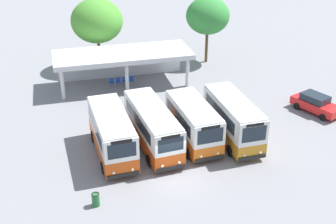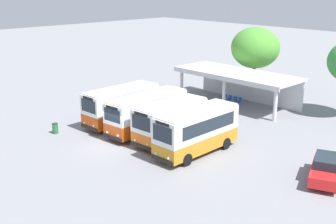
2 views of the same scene
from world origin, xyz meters
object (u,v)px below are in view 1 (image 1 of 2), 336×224
object	(u,v)px
waiting_chair_second_from_end	(118,81)
waiting_chair_end_by_column	(112,82)
city_bus_second_in_row	(153,126)
city_bus_fourth_amber	(233,118)
city_bus_middle_cream	(193,122)
waiting_chair_middle_seat	(125,80)
city_bus_nearest_orange	(112,133)
litter_bin_apron	(96,200)
waiting_chair_fourth_seat	(131,80)
parked_car_flank	(316,103)

from	to	relation	value
waiting_chair_second_from_end	waiting_chair_end_by_column	bearing A→B (deg)	-178.22
city_bus_second_in_row	city_bus_fourth_amber	bearing A→B (deg)	-5.09
city_bus_middle_cream	waiting_chair_middle_seat	xyz separation A→B (m)	(-3.24, 12.51, -1.29)
city_bus_nearest_orange	waiting_chair_second_from_end	bearing A→B (deg)	79.34
waiting_chair_end_by_column	city_bus_second_in_row	bearing A→B (deg)	-83.36
city_bus_fourth_amber	waiting_chair_middle_seat	distance (m)	14.35
city_bus_second_in_row	litter_bin_apron	size ratio (longest dim) A/B	9.13
city_bus_nearest_orange	litter_bin_apron	distance (m)	6.14
city_bus_middle_cream	litter_bin_apron	xyz separation A→B (m)	(-8.14, -5.76, -1.36)
city_bus_fourth_amber	waiting_chair_end_by_column	size ratio (longest dim) A/B	8.53
waiting_chair_middle_seat	litter_bin_apron	xyz separation A→B (m)	(-4.90, -18.27, -0.07)
waiting_chair_fourth_seat	litter_bin_apron	xyz separation A→B (m)	(-5.56, -18.23, -0.07)
parked_car_flank	waiting_chair_middle_seat	size ratio (longest dim) A/B	5.47
waiting_chair_middle_seat	litter_bin_apron	world-z (taller)	litter_bin_apron
city_bus_middle_cream	waiting_chair_middle_seat	distance (m)	12.99
waiting_chair_middle_seat	waiting_chair_fourth_seat	xyz separation A→B (m)	(0.65, -0.04, 0.00)
city_bus_fourth_amber	waiting_chair_fourth_seat	xyz separation A→B (m)	(-5.71, 12.75, -1.35)
waiting_chair_second_from_end	waiting_chair_middle_seat	bearing A→B (deg)	4.06
city_bus_fourth_amber	waiting_chair_end_by_column	distance (m)	14.92
city_bus_fourth_amber	waiting_chair_end_by_column	bearing A→B (deg)	121.06
waiting_chair_second_from_end	litter_bin_apron	distance (m)	18.71
city_bus_middle_cream	waiting_chair_middle_seat	world-z (taller)	city_bus_middle_cream
city_bus_nearest_orange	waiting_chair_fourth_seat	distance (m)	13.14
city_bus_second_in_row	waiting_chair_second_from_end	bearing A→B (deg)	93.59
waiting_chair_second_from_end	litter_bin_apron	xyz separation A→B (m)	(-4.25, -18.22, -0.07)
waiting_chair_end_by_column	waiting_chair_fourth_seat	bearing A→B (deg)	0.82
waiting_chair_second_from_end	city_bus_fourth_amber	bearing A→B (deg)	-61.18
parked_car_flank	waiting_chair_end_by_column	distance (m)	19.45
city_bus_second_in_row	city_bus_fourth_amber	xyz separation A→B (m)	(6.25, -0.56, 0.09)
city_bus_middle_cream	waiting_chair_fourth_seat	bearing A→B (deg)	101.71
city_bus_fourth_amber	waiting_chair_fourth_seat	distance (m)	14.04
waiting_chair_fourth_seat	litter_bin_apron	bearing A→B (deg)	-106.95
city_bus_nearest_orange	city_bus_second_in_row	distance (m)	3.15
waiting_chair_end_by_column	waiting_chair_middle_seat	distance (m)	1.31
parked_car_flank	waiting_chair_middle_seat	distance (m)	18.38
city_bus_nearest_orange	city_bus_second_in_row	world-z (taller)	city_bus_nearest_orange
city_bus_second_in_row	litter_bin_apron	distance (m)	7.96
waiting_chair_end_by_column	parked_car_flank	bearing A→B (deg)	-31.30
city_bus_middle_cream	waiting_chair_end_by_column	xyz separation A→B (m)	(-4.54, 12.44, -1.29)
city_bus_middle_cream	parked_car_flank	xyz separation A→B (m)	(12.07, 2.34, -0.98)
city_bus_nearest_orange	city_bus_second_in_row	bearing A→B (deg)	6.46
city_bus_nearest_orange	city_bus_fourth_amber	size ratio (longest dim) A/B	1.02
city_bus_second_in_row	waiting_chair_end_by_column	distance (m)	12.32
city_bus_second_in_row	city_bus_middle_cream	bearing A→B (deg)	-5.01
parked_car_flank	waiting_chair_fourth_seat	xyz separation A→B (m)	(-14.66, 10.13, -0.31)
waiting_chair_middle_seat	litter_bin_apron	size ratio (longest dim) A/B	0.96
waiting_chair_middle_seat	waiting_chair_end_by_column	bearing A→B (deg)	-177.08
waiting_chair_middle_seat	waiting_chair_second_from_end	bearing A→B (deg)	-175.94
city_bus_fourth_amber	litter_bin_apron	size ratio (longest dim) A/B	8.15
city_bus_second_in_row	waiting_chair_fourth_seat	xyz separation A→B (m)	(0.54, 12.20, -1.27)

